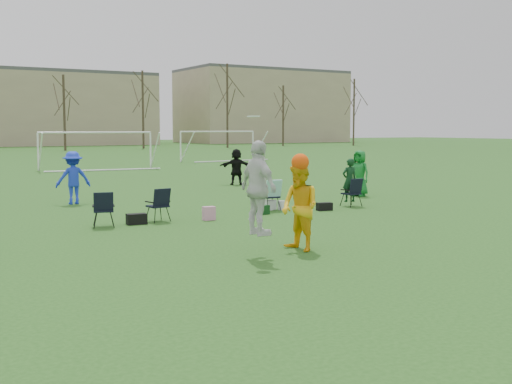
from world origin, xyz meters
TOP-DOWN VIEW (x-y plane):
  - ground at (0.00, 0.00)m, footprint 260.00×260.00m
  - fielder_blue at (-2.38, 13.31)m, footprint 1.25×0.77m
  - fielder_green_far at (8.08, 10.27)m, footprint 0.79×1.01m
  - fielder_black at (6.32, 17.18)m, footprint 1.63×1.23m
  - center_contest at (-0.91, 1.95)m, footprint 1.87×1.32m
  - sideline_setup at (1.75, 7.87)m, footprint 9.41×1.47m
  - goal_mid at (4.00, 32.00)m, footprint 7.40×0.63m
  - goal_right at (16.00, 38.00)m, footprint 7.35×1.14m

SIDE VIEW (x-z plane):
  - ground at x=0.00m, z-range 0.00..0.00m
  - sideline_setup at x=1.75m, z-range -0.31..1.33m
  - fielder_black at x=6.32m, z-range 0.00..1.71m
  - fielder_green_far at x=8.08m, z-range 0.00..1.81m
  - fielder_blue at x=-2.38m, z-range 0.00..1.87m
  - center_contest at x=-0.91m, z-range -0.26..2.67m
  - goal_mid at x=4.00m, z-range 0.69..3.15m
  - goal_right at x=16.00m, z-range 0.69..3.15m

